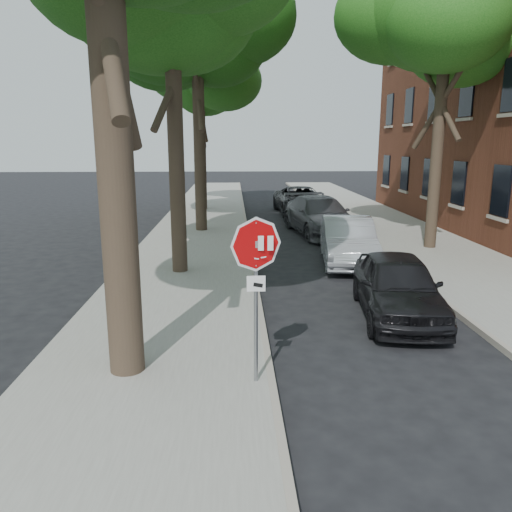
{
  "coord_description": "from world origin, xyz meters",
  "views": [
    {
      "loc": [
        -1.03,
        -7.21,
        3.78
      ],
      "look_at": [
        -0.68,
        0.37,
        2.05
      ],
      "focal_mm": 35.0,
      "sensor_mm": 36.0,
      "label": 1
    }
  ],
  "objects": [
    {
      "name": "car_d",
      "position": [
        2.6,
        19.41,
        0.73
      ],
      "size": [
        2.68,
        5.35,
        1.45
      ],
      "primitive_type": "imported",
      "rotation": [
        0.0,
        0.0,
        0.05
      ],
      "color": "black",
      "rests_on": "ground"
    },
    {
      "name": "sidewalk_left",
      "position": [
        -2.5,
        12.0,
        0.06
      ],
      "size": [
        4.0,
        55.0,
        0.12
      ],
      "primitive_type": "cube",
      "color": "gray",
      "rests_on": "ground"
    },
    {
      "name": "car_c",
      "position": [
        2.6,
        13.38,
        0.78
      ],
      "size": [
        2.9,
        5.63,
        1.56
      ],
      "primitive_type": "imported",
      "rotation": [
        0.0,
        0.0,
        0.14
      ],
      "color": "#414145",
      "rests_on": "ground"
    },
    {
      "name": "stop_sign",
      "position": [
        -0.7,
        -0.03,
        1.95
      ],
      "size": [
        0.76,
        0.34,
        2.61
      ],
      "color": "gray",
      "rests_on": "sidewalk_left"
    },
    {
      "name": "car_b",
      "position": [
        2.6,
        8.19,
        0.72
      ],
      "size": [
        2.05,
        4.55,
        1.45
      ],
      "primitive_type": "imported",
      "rotation": [
        0.0,
        0.0,
        -0.12
      ],
      "color": "#B3B5BB",
      "rests_on": "ground"
    },
    {
      "name": "curb_left",
      "position": [
        -0.45,
        12.0,
        0.07
      ],
      "size": [
        0.12,
        55.0,
        0.13
      ],
      "primitive_type": "cube",
      "color": "#9E9384",
      "rests_on": "ground"
    },
    {
      "name": "sidewalk_right",
      "position": [
        6.0,
        12.0,
        0.06
      ],
      "size": [
        4.0,
        55.0,
        0.12
      ],
      "primitive_type": "cube",
      "color": "gray",
      "rests_on": "ground"
    },
    {
      "name": "tree_mid_b",
      "position": [
        -2.42,
        14.12,
        8.0
      ],
      "size": [
        5.88,
        5.46,
        10.36
      ],
      "color": "black",
      "rests_on": "sidewalk_left"
    },
    {
      "name": "tree_right",
      "position": [
        5.98,
        10.11,
        7.21
      ],
      "size": [
        5.29,
        4.91,
        9.33
      ],
      "color": "black",
      "rests_on": "sidewalk_right"
    },
    {
      "name": "ground",
      "position": [
        0.0,
        0.0,
        0.0
      ],
      "size": [
        120.0,
        120.0,
        0.0
      ],
      "primitive_type": "plane",
      "color": "black",
      "rests_on": "ground"
    },
    {
      "name": "curb_right",
      "position": [
        3.95,
        12.0,
        0.07
      ],
      "size": [
        0.12,
        55.0,
        0.13
      ],
      "primitive_type": "cube",
      "color": "#9E9384",
      "rests_on": "ground"
    },
    {
      "name": "car_a",
      "position": [
        2.57,
        3.17,
        0.7
      ],
      "size": [
        2.14,
        4.27,
        1.4
      ],
      "primitive_type": "imported",
      "rotation": [
        0.0,
        0.0,
        -0.12
      ],
      "color": "black",
      "rests_on": "ground"
    },
    {
      "name": "tree_far",
      "position": [
        -2.72,
        21.11,
        7.21
      ],
      "size": [
        5.29,
        4.91,
        9.33
      ],
      "color": "black",
      "rests_on": "sidewalk_left"
    }
  ]
}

